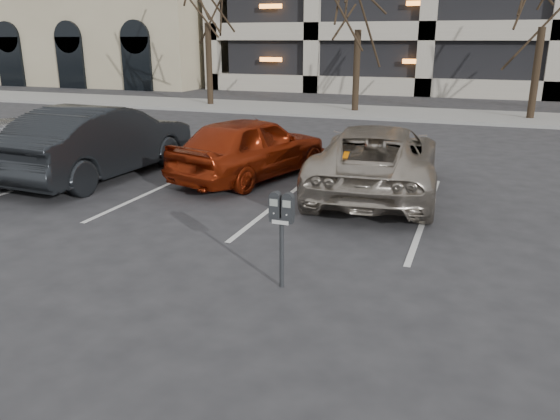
{
  "coord_description": "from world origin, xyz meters",
  "views": [
    {
      "loc": [
        2.16,
        -7.59,
        3.09
      ],
      "look_at": [
        -0.02,
        -1.64,
        1.09
      ],
      "focal_mm": 35.0,
      "sensor_mm": 36.0,
      "label": 1
    }
  ],
  "objects_px": {
    "parking_meter": "(282,217)",
    "car_dark": "(101,141)",
    "suv_silver": "(376,159)",
    "car_red": "(251,147)",
    "car_silver": "(29,146)"
  },
  "relations": [
    {
      "from": "suv_silver",
      "to": "car_red",
      "type": "bearing_deg",
      "value": -10.45
    },
    {
      "from": "suv_silver",
      "to": "car_red",
      "type": "height_order",
      "value": "car_red"
    },
    {
      "from": "car_silver",
      "to": "parking_meter",
      "type": "bearing_deg",
      "value": 149.52
    },
    {
      "from": "parking_meter",
      "to": "suv_silver",
      "type": "bearing_deg",
      "value": 87.5
    },
    {
      "from": "suv_silver",
      "to": "car_silver",
      "type": "height_order",
      "value": "suv_silver"
    },
    {
      "from": "car_red",
      "to": "car_silver",
      "type": "bearing_deg",
      "value": 32.75
    },
    {
      "from": "car_red",
      "to": "suv_silver",
      "type": "bearing_deg",
      "value": -168.85
    },
    {
      "from": "suv_silver",
      "to": "car_silver",
      "type": "relative_size",
      "value": 1.13
    },
    {
      "from": "suv_silver",
      "to": "car_dark",
      "type": "bearing_deg",
      "value": 2.04
    },
    {
      "from": "car_red",
      "to": "parking_meter",
      "type": "bearing_deg",
      "value": 133.16
    },
    {
      "from": "car_dark",
      "to": "car_red",
      "type": "bearing_deg",
      "value": -159.02
    },
    {
      "from": "car_dark",
      "to": "parking_meter",
      "type": "bearing_deg",
      "value": 148.12
    },
    {
      "from": "suv_silver",
      "to": "car_silver",
      "type": "xyz_separation_m",
      "value": [
        -7.94,
        -1.2,
        -0.03
      ]
    },
    {
      "from": "parking_meter",
      "to": "car_dark",
      "type": "distance_m",
      "value": 7.25
    },
    {
      "from": "parking_meter",
      "to": "car_dark",
      "type": "bearing_deg",
      "value": 145.75
    }
  ]
}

